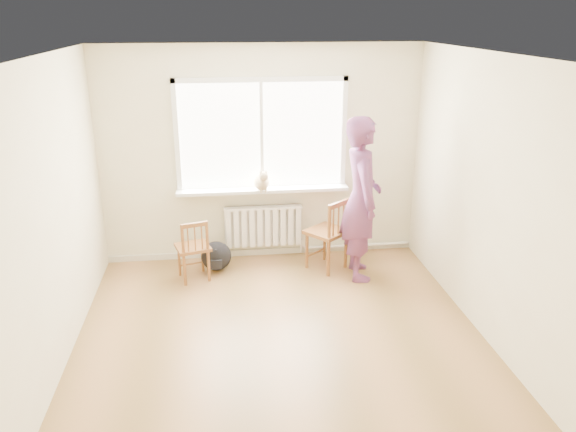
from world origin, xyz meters
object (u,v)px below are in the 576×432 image
object	(u,v)px
chair_left	(194,250)
person	(361,199)
backpack	(216,256)
cat	(262,181)
chair_right	(330,234)

from	to	relation	value
chair_left	person	xyz separation A→B (m)	(1.98, -0.10, 0.59)
chair_left	backpack	world-z (taller)	chair_left
person	cat	world-z (taller)	person
cat	chair_right	bearing A→B (deg)	-30.55
chair_right	backpack	distance (m)	1.44
cat	backpack	world-z (taller)	cat
chair_left	person	world-z (taller)	person
cat	chair_left	bearing A→B (deg)	-158.31
chair_left	chair_right	distance (m)	1.66
chair_left	chair_right	world-z (taller)	chair_right
cat	backpack	bearing A→B (deg)	-166.70
person	backpack	world-z (taller)	person
chair_left	backpack	distance (m)	0.41
cat	backpack	xyz separation A→B (m)	(-0.60, -0.22, -0.88)
chair_right	person	world-z (taller)	person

